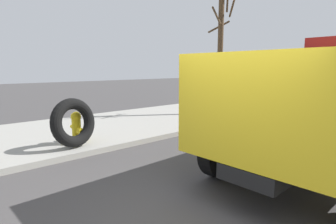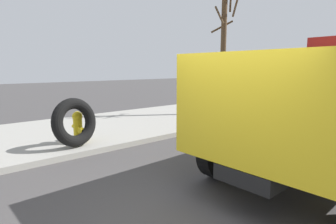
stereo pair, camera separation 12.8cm
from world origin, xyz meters
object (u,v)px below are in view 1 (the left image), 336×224
(dump_truck_yellow, at_px, (335,94))
(bare_tree, at_px, (221,42))
(fire_hydrant, at_px, (77,126))
(loose_tire, at_px, (73,123))

(dump_truck_yellow, distance_m, bare_tree, 6.51)
(fire_hydrant, relative_size, bare_tree, 0.14)
(bare_tree, bearing_deg, dump_truck_yellow, -118.31)
(loose_tire, relative_size, bare_tree, 0.21)
(loose_tire, bearing_deg, dump_truck_yellow, -48.90)
(dump_truck_yellow, height_order, bare_tree, bare_tree)
(loose_tire, height_order, dump_truck_yellow, dump_truck_yellow)
(fire_hydrant, distance_m, loose_tire, 0.48)
(fire_hydrant, bearing_deg, dump_truck_yellow, -52.73)
(dump_truck_yellow, xyz_separation_m, bare_tree, (2.98, 5.54, 1.68))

